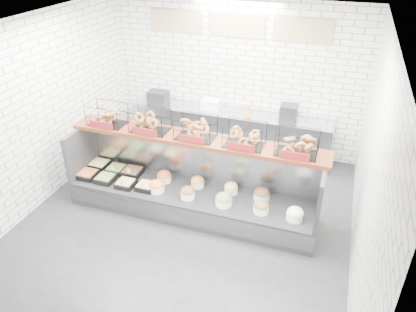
% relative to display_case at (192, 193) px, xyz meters
% --- Properties ---
extents(ground, '(5.50, 5.50, 0.00)m').
position_rel_display_case_xyz_m(ground, '(0.02, -0.34, -0.33)').
color(ground, black).
rests_on(ground, ground).
extents(room_shell, '(5.02, 5.51, 3.01)m').
position_rel_display_case_xyz_m(room_shell, '(0.02, 0.26, 1.73)').
color(room_shell, silver).
rests_on(room_shell, ground).
extents(display_case, '(4.00, 0.90, 1.20)m').
position_rel_display_case_xyz_m(display_case, '(0.00, 0.00, 0.00)').
color(display_case, black).
rests_on(display_case, ground).
extents(bagel_shelf, '(4.10, 0.50, 0.40)m').
position_rel_display_case_xyz_m(bagel_shelf, '(0.01, 0.18, 1.05)').
color(bagel_shelf, '#3E180D').
rests_on(bagel_shelf, display_case).
extents(prep_counter, '(4.00, 0.60, 1.20)m').
position_rel_display_case_xyz_m(prep_counter, '(0.01, 2.09, 0.14)').
color(prep_counter, '#93969B').
rests_on(prep_counter, ground).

